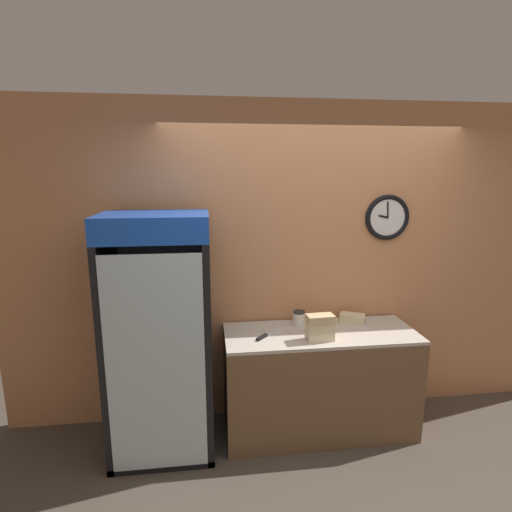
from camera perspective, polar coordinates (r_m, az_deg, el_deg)
ground_plane at (r=3.11m, az=13.71°, el=-31.73°), size 14.00×14.00×0.00m
wall_back at (r=3.48m, az=7.99°, el=-1.09°), size 5.20×0.10×2.70m
prep_counter at (r=3.50m, az=8.97°, el=-17.24°), size 1.54×0.59×0.87m
beverage_cooler at (r=3.16m, az=-13.47°, el=-9.12°), size 0.76×0.67×1.85m
sandwich_stack_bottom at (r=3.15m, az=9.09°, el=-11.17°), size 0.21×0.12×0.07m
sandwich_stack_middle at (r=3.13m, az=9.13°, el=-10.05°), size 0.21×0.12×0.07m
sandwich_stack_top at (r=3.10m, az=9.17°, el=-8.90°), size 0.21×0.13×0.07m
sandwich_flat_left at (r=3.46m, az=9.64°, el=-9.13°), size 0.22×0.14×0.06m
sandwich_flat_right at (r=3.56m, az=13.59°, el=-8.58°), size 0.24×0.19×0.07m
chefs_knife at (r=3.19m, az=1.53°, el=-11.21°), size 0.27×0.28×0.02m
condiment_jar at (r=3.41m, az=6.16°, el=-8.80°), size 0.11×0.11×0.12m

